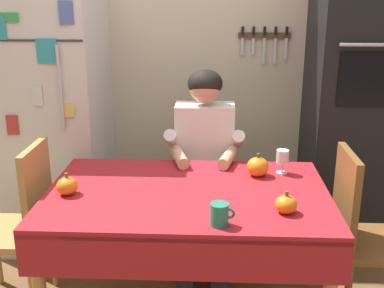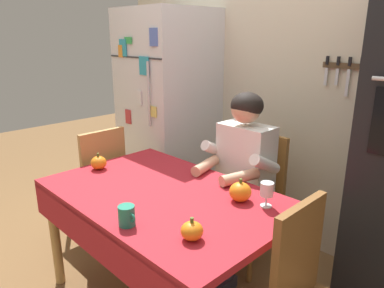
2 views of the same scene
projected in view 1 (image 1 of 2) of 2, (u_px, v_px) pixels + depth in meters
back_wall_assembly at (204, 48)px, 3.41m from camera, size 3.70×0.13×2.60m
refrigerator at (52, 115)px, 3.20m from camera, size 0.68×0.71×1.80m
wall_oven at (357, 94)px, 3.10m from camera, size 0.60×0.64×2.10m
dining_table at (187, 208)px, 2.39m from camera, size 1.40×0.90×0.74m
chair_behind_person at (205, 177)px, 3.19m from camera, size 0.40×0.40×0.93m
seated_person at (204, 154)px, 2.94m from camera, size 0.47×0.55×1.25m
chair_right_side at (362, 230)px, 2.48m from camera, size 0.40×0.40×0.93m
chair_left_side at (22, 220)px, 2.59m from camera, size 0.40×0.40×0.93m
coffee_mug at (220, 214)px, 2.03m from camera, size 0.11×0.08×0.10m
wine_glass at (283, 158)px, 2.59m from camera, size 0.07×0.07×0.13m
pumpkin_large at (286, 204)px, 2.14m from camera, size 0.10×0.10×0.10m
pumpkin_medium at (258, 167)px, 2.57m from camera, size 0.12×0.12×0.13m
pumpkin_small at (67, 186)px, 2.34m from camera, size 0.10×0.10×0.11m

